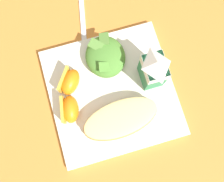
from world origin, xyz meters
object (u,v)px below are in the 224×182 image
object	(u,v)px
cheesy_pizza_bread	(120,119)
metal_fork	(81,3)
orange_wedge_middle	(70,109)
white_plate	(112,93)
green_salad_pile	(105,57)
orange_wedge_front	(70,82)
milk_carton	(154,70)

from	to	relation	value
cheesy_pizza_bread	metal_fork	xyz separation A→B (m)	(-0.31, -0.01, -0.03)
orange_wedge_middle	white_plate	bearing A→B (deg)	98.71
cheesy_pizza_bread	green_salad_pile	distance (m)	0.14
green_salad_pile	metal_fork	xyz separation A→B (m)	(-0.16, -0.02, -0.03)
cheesy_pizza_bread	orange_wedge_front	size ratio (longest dim) A/B	2.52
orange_wedge_middle	green_salad_pile	bearing A→B (deg)	131.19
orange_wedge_front	orange_wedge_middle	world-z (taller)	same
white_plate	orange_wedge_front	world-z (taller)	orange_wedge_front
milk_carton	orange_wedge_middle	bearing A→B (deg)	-82.58
cheesy_pizza_bread	orange_wedge_front	xyz separation A→B (m)	(-0.11, -0.08, 0.00)
orange_wedge_front	metal_fork	size ratio (longest dim) A/B	0.37
cheesy_pizza_bread	orange_wedge_middle	xyz separation A→B (m)	(-0.05, -0.10, 0.00)
milk_carton	metal_fork	xyz separation A→B (m)	(-0.23, -0.10, -0.07)
green_salad_pile	orange_wedge_front	size ratio (longest dim) A/B	1.48
green_salad_pile	orange_wedge_middle	bearing A→B (deg)	-48.81
green_salad_pile	milk_carton	xyz separation A→B (m)	(0.07, 0.09, 0.04)
metal_fork	orange_wedge_middle	bearing A→B (deg)	-19.46
white_plate	cheesy_pizza_bread	world-z (taller)	cheesy_pizza_bread
white_plate	orange_wedge_front	distance (m)	0.10
cheesy_pizza_bread	metal_fork	world-z (taller)	cheesy_pizza_bread
milk_carton	orange_wedge_middle	distance (m)	0.20
orange_wedge_front	metal_fork	xyz separation A→B (m)	(-0.20, 0.08, -0.03)
green_salad_pile	metal_fork	world-z (taller)	green_salad_pile
orange_wedge_front	metal_fork	bearing A→B (deg)	159.16
cheesy_pizza_bread	orange_wedge_middle	bearing A→B (deg)	-116.94
white_plate	cheesy_pizza_bread	xyz separation A→B (m)	(0.07, -0.00, 0.03)
milk_carton	orange_wedge_front	xyz separation A→B (m)	(-0.03, -0.18, -0.04)
white_plate	green_salad_pile	distance (m)	0.08
orange_wedge_front	orange_wedge_middle	size ratio (longest dim) A/B	1.07
white_plate	metal_fork	distance (m)	0.24
milk_carton	cheesy_pizza_bread	bearing A→B (deg)	-51.58
green_salad_pile	orange_wedge_middle	size ratio (longest dim) A/B	1.58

